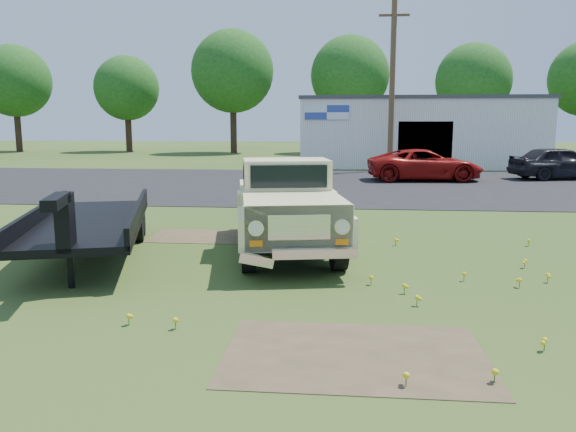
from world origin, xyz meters
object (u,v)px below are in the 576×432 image
Objects in this scene: red_pickup at (425,165)px; flatbed_trailer at (89,217)px; dark_sedan at (559,163)px; vintage_pickup_truck at (286,205)px.

flatbed_trailer is at bearing 145.87° from red_pickup.
flatbed_trailer reaches higher than dark_sedan.
flatbed_trailer is 1.15× the size of red_pickup.
flatbed_trailer reaches higher than red_pickup.
flatbed_trailer is 1.31× the size of dark_sedan.
dark_sedan is (11.29, 15.94, -0.19)m from vintage_pickup_truck.
flatbed_trailer is (-3.83, -0.83, -0.16)m from vintage_pickup_truck.
dark_sedan is at bearing -84.00° from red_pickup.
dark_sedan is (6.35, 1.21, 0.05)m from red_pickup.
vintage_pickup_truck reaches higher than red_pickup.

